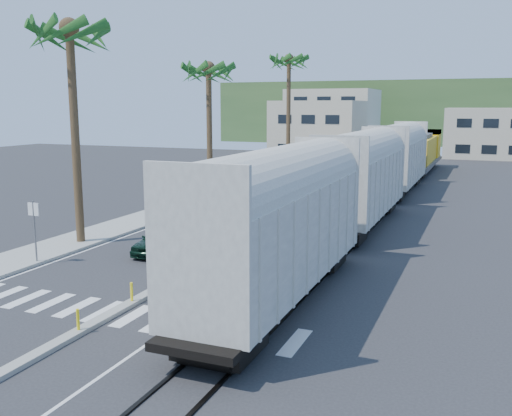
{
  "coord_description": "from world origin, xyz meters",
  "views": [
    {
      "loc": [
        11.89,
        -17.97,
        7.27
      ],
      "look_at": [
        0.8,
        9.26,
        2.0
      ],
      "focal_mm": 40.0,
      "sensor_mm": 36.0,
      "label": 1
    }
  ],
  "objects_px": {
    "street_sign": "(34,223)",
    "car_lead": "(161,240)",
    "car_second": "(214,218)",
    "cyclist": "(196,272)"
  },
  "relations": [
    {
      "from": "street_sign",
      "to": "car_second",
      "type": "bearing_deg",
      "value": 65.1
    },
    {
      "from": "cyclist",
      "to": "car_lead",
      "type": "bearing_deg",
      "value": 27.7
    },
    {
      "from": "car_lead",
      "to": "cyclist",
      "type": "height_order",
      "value": "cyclist"
    },
    {
      "from": "car_second",
      "to": "cyclist",
      "type": "relative_size",
      "value": 1.99
    },
    {
      "from": "car_lead",
      "to": "car_second",
      "type": "xyz_separation_m",
      "value": [
        0.19,
        5.63,
        0.06
      ]
    },
    {
      "from": "street_sign",
      "to": "cyclist",
      "type": "xyz_separation_m",
      "value": [
        8.64,
        -0.45,
        -1.25
      ]
    },
    {
      "from": "street_sign",
      "to": "car_lead",
      "type": "xyz_separation_m",
      "value": [
        4.28,
        4.0,
        -1.3
      ]
    },
    {
      "from": "street_sign",
      "to": "car_lead",
      "type": "distance_m",
      "value": 6.0
    },
    {
      "from": "street_sign",
      "to": "car_second",
      "type": "relative_size",
      "value": 0.65
    },
    {
      "from": "car_second",
      "to": "cyclist",
      "type": "xyz_separation_m",
      "value": [
        4.17,
        -10.07,
        -0.02
      ]
    }
  ]
}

